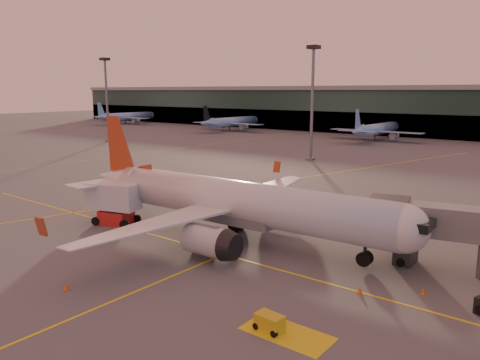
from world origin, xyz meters
The scene contains 11 objects.
ground centered at (0.00, 0.00, 0.00)m, with size 600.00×600.00×0.00m, color #4C4F54.
taxi_markings centered at (-7.32, 44.49, 0.01)m, with size 100.12×173.00×0.01m.
mast_west_far centered at (-90.00, 62.00, 14.86)m, with size 2.40×2.40×25.60m.
mast_west_near centered at (-20.00, 66.00, 14.86)m, with size 2.40×2.40×25.60m.
main_airplane centered at (2.35, 9.27, 4.09)m, with size 41.73×37.57×12.60m.
catering_truck centered at (-12.25, 5.17, 2.83)m, with size 6.94×4.50×4.98m.
gpu_cart centered at (16.86, -4.40, 0.55)m, with size 2.03×1.31×1.14m.
cone_nose centered at (23.15, 7.71, 0.25)m, with size 0.40×0.40×0.51m.
cone_tail centered at (-17.16, 8.60, 0.26)m, with size 0.43×0.43×0.55m.
cone_wing_right centered at (0.35, -9.08, 0.30)m, with size 0.49×0.49×0.62m.
cone_fwd centered at (19.15, 4.80, 0.28)m, with size 0.46×0.46×0.59m.
Camera 1 is at (32.99, -28.20, 15.71)m, focal length 35.00 mm.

